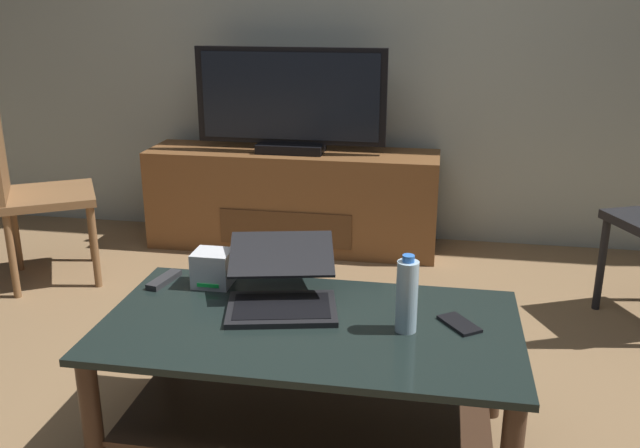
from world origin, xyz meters
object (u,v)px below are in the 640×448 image
side_chair (31,189)px  laptop (282,286)px  water_bottle_near (407,296)px  television (290,103)px  media_cabinet (293,199)px  tv_remote (164,280)px  router_box (213,268)px  coffee_table (310,362)px  cell_phone (459,324)px

side_chair → laptop: 1.82m
water_bottle_near → television: bearing=112.1°
television → media_cabinet: bearing=90.0°
tv_remote → media_cabinet: bearing=98.2°
laptop → router_box: bearing=158.4°
router_box → side_chair: bearing=144.0°
media_cabinet → laptop: size_ratio=3.58×
router_box → water_bottle_near: bearing=-18.8°
router_box → tv_remote: size_ratio=0.80×
television → side_chair: (-1.17, -0.71, -0.35)m
television → tv_remote: television is taller
side_chair → router_box: bearing=-36.0°
television → coffee_table: bearing=-76.0°
water_bottle_near → tv_remote: (-0.85, 0.22, -0.10)m
side_chair → tv_remote: size_ratio=5.33×
media_cabinet → water_bottle_near: 2.03m
television → cell_phone: (0.91, -1.78, -0.38)m
cell_phone → laptop: bearing=138.2°
router_box → water_bottle_near: size_ratio=0.53×
laptop → tv_remote: bearing=168.1°
coffee_table → television: bearing=104.0°
coffee_table → cell_phone: bearing=7.3°
side_chair → water_bottle_near: side_chair is taller
television → laptop: 1.79m
television → laptop: (0.34, -1.72, -0.33)m
tv_remote → coffee_table: bearing=-9.3°
television → router_box: 1.65m
cell_phone → router_box: bearing=133.1°
coffee_table → water_bottle_near: (0.29, -0.00, 0.25)m
coffee_table → router_box: size_ratio=10.00×
side_chair → coffee_table: bearing=-34.8°
media_cabinet → tv_remote: size_ratio=10.34×
tv_remote → cell_phone: bearing=2.9°
laptop → water_bottle_near: water_bottle_near is taller
tv_remote → router_box: bearing=15.7°
media_cabinet → router_box: (0.08, -1.64, 0.23)m
water_bottle_near → cell_phone: bearing=20.8°
router_box → media_cabinet: bearing=92.6°
television → water_bottle_near: size_ratio=4.41×
side_chair → cell_phone: size_ratio=6.09×
television → tv_remote: bearing=-93.5°
media_cabinet → side_chair: side_chair is taller
side_chair → router_box: side_chair is taller
television → cell_phone: 2.04m
tv_remote → water_bottle_near: bearing=-2.6°
router_box → tv_remote: (-0.18, -0.01, -0.05)m
side_chair → router_box: 1.54m
television → router_box: television is taller
laptop → side_chair: bearing=146.3°
media_cabinet → television: (0.00, -0.02, 0.56)m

